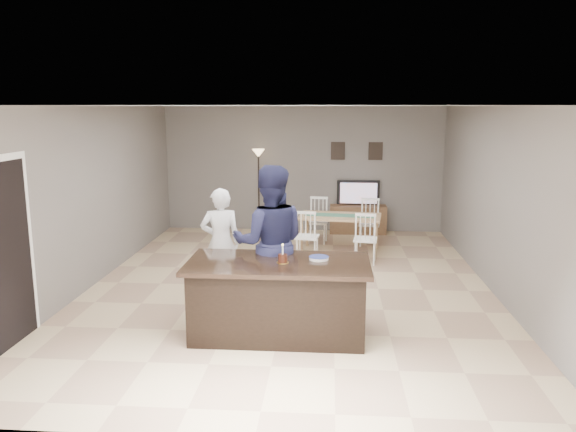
# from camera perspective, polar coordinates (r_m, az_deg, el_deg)

# --- Properties ---
(floor) EXTENTS (8.00, 8.00, 0.00)m
(floor) POSITION_cam_1_polar(r_m,az_deg,el_deg) (8.58, 0.15, -7.19)
(floor) COLOR tan
(floor) RESTS_ON ground
(room_shell) EXTENTS (8.00, 8.00, 8.00)m
(room_shell) POSITION_cam_1_polar(r_m,az_deg,el_deg) (8.21, 0.16, 4.00)
(room_shell) COLOR slate
(room_shell) RESTS_ON floor
(kitchen_island) EXTENTS (2.15, 1.10, 0.90)m
(kitchen_island) POSITION_cam_1_polar(r_m,az_deg,el_deg) (6.74, -0.97, -8.31)
(kitchen_island) COLOR black
(kitchen_island) RESTS_ON floor
(tv_console) EXTENTS (1.20, 0.40, 0.60)m
(tv_console) POSITION_cam_1_polar(r_m,az_deg,el_deg) (12.15, 7.11, -0.34)
(tv_console) COLOR brown
(tv_console) RESTS_ON floor
(television) EXTENTS (0.91, 0.12, 0.53)m
(television) POSITION_cam_1_polar(r_m,az_deg,el_deg) (12.12, 7.16, 2.34)
(television) COLOR black
(television) RESTS_ON tv_console
(tv_screen_glow) EXTENTS (0.78, 0.00, 0.78)m
(tv_screen_glow) POSITION_cam_1_polar(r_m,az_deg,el_deg) (12.04, 7.18, 2.31)
(tv_screen_glow) COLOR #D34A17
(tv_screen_glow) RESTS_ON tv_console
(picture_frames) EXTENTS (1.10, 0.02, 0.38)m
(picture_frames) POSITION_cam_1_polar(r_m,az_deg,el_deg) (12.15, 6.99, 6.58)
(picture_frames) COLOR black
(picture_frames) RESTS_ON room_shell
(doorway) EXTENTS (0.00, 2.10, 2.65)m
(doorway) POSITION_cam_1_polar(r_m,az_deg,el_deg) (6.99, -26.64, -1.95)
(doorway) COLOR black
(doorway) RESTS_ON floor
(woman) EXTENTS (0.64, 0.48, 1.57)m
(woman) POSITION_cam_1_polar(r_m,az_deg,el_deg) (8.06, -6.84, -2.68)
(woman) COLOR silver
(woman) RESTS_ON floor
(man) EXTENTS (1.03, 0.83, 1.98)m
(man) POSITION_cam_1_polar(r_m,az_deg,el_deg) (7.12, -1.85, -2.74)
(man) COLOR #1B1C3B
(man) RESTS_ON floor
(birthday_cake) EXTENTS (0.15, 0.15, 0.23)m
(birthday_cake) POSITION_cam_1_polar(r_m,az_deg,el_deg) (6.55, -0.54, -4.32)
(birthday_cake) COLOR gold
(birthday_cake) RESTS_ON kitchen_island
(plate_stack) EXTENTS (0.24, 0.24, 0.04)m
(plate_stack) POSITION_cam_1_polar(r_m,az_deg,el_deg) (6.70, 3.16, -4.28)
(plate_stack) COLOR white
(plate_stack) RESTS_ON kitchen_island
(dining_table) EXTENTS (1.60, 1.83, 0.91)m
(dining_table) POSITION_cam_1_polar(r_m,az_deg,el_deg) (10.47, 5.30, -0.59)
(dining_table) COLOR tan
(dining_table) RESTS_ON floor
(floor_lamp) EXTENTS (0.27, 0.27, 1.80)m
(floor_lamp) POSITION_cam_1_polar(r_m,az_deg,el_deg) (12.00, -3.01, 4.88)
(floor_lamp) COLOR black
(floor_lamp) RESTS_ON floor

